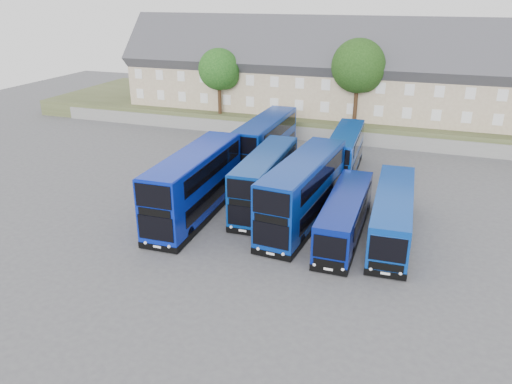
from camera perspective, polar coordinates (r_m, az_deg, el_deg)
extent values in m
plane|color=#4E4E54|center=(34.74, 0.93, -4.94)|extent=(120.00, 120.00, 0.00)
cube|color=slate|center=(56.30, 8.78, 6.33)|extent=(70.00, 0.40, 1.50)
cube|color=#474F2C|center=(65.80, 10.51, 8.72)|extent=(80.00, 20.00, 2.00)
cube|color=tan|center=(69.15, -10.34, 12.75)|extent=(6.00, 8.00, 6.00)
cube|color=#353539|center=(68.74, -10.51, 15.22)|extent=(6.00, 10.40, 10.40)
cube|color=brown|center=(67.69, -9.58, 18.44)|extent=(0.60, 0.90, 1.40)
cube|color=tan|center=(66.42, -5.70, 12.62)|extent=(6.00, 8.00, 6.00)
cube|color=#353539|center=(66.01, -5.80, 15.19)|extent=(6.00, 10.40, 10.40)
cube|color=brown|center=(65.04, -4.68, 18.53)|extent=(0.60, 0.90, 1.40)
cube|color=tan|center=(64.15, -0.72, 12.39)|extent=(6.00, 8.00, 6.00)
cube|color=#353539|center=(63.71, -0.73, 15.05)|extent=(6.00, 10.40, 10.40)
cube|color=brown|center=(62.86, 0.61, 18.47)|extent=(0.60, 0.90, 1.40)
cube|color=tan|center=(62.37, 4.58, 12.05)|extent=(6.00, 8.00, 6.00)
cube|color=#353539|center=(61.92, 4.67, 14.78)|extent=(6.00, 10.40, 10.40)
cube|color=brown|center=(61.19, 6.21, 18.26)|extent=(0.60, 0.90, 1.40)
cube|color=tan|center=(61.13, 10.13, 11.58)|extent=(6.00, 8.00, 6.00)
cube|color=#353539|center=(60.67, 10.32, 14.36)|extent=(6.00, 10.40, 10.40)
cube|color=brown|center=(60.08, 12.06, 17.85)|extent=(0.60, 0.90, 1.40)
cube|color=tan|center=(60.46, 15.83, 10.98)|extent=(6.00, 8.00, 6.00)
cube|color=#353539|center=(60.00, 16.13, 13.79)|extent=(6.00, 10.40, 10.40)
cube|color=brown|center=(59.55, 18.04, 17.26)|extent=(0.60, 0.90, 1.40)
cube|color=tan|center=(60.39, 21.58, 10.27)|extent=(6.00, 8.00, 6.00)
cube|color=#353539|center=(59.93, 21.98, 13.07)|extent=(6.00, 10.40, 10.40)
cube|color=brown|center=(59.63, 24.01, 16.49)|extent=(0.60, 0.90, 1.40)
cube|color=tan|center=(60.91, 27.25, 9.47)|extent=(6.00, 8.00, 6.00)
cube|color=#081FA0|center=(37.01, -6.98, 1.06)|extent=(3.05, 12.22, 4.51)
cube|color=black|center=(37.89, -6.82, -2.20)|extent=(3.09, 12.26, 0.45)
cube|color=black|center=(32.41, -11.40, -4.11)|extent=(2.46, 0.12, 1.66)
cube|color=black|center=(31.51, -11.70, -0.50)|extent=(2.46, 0.12, 1.55)
cylinder|color=black|center=(35.23, -11.27, -4.08)|extent=(0.32, 1.01, 1.00)
cube|color=navy|center=(38.38, 1.07, 1.53)|extent=(2.73, 10.74, 3.92)
cube|color=black|center=(39.13, 1.05, -1.23)|extent=(2.77, 10.78, 0.45)
cube|color=black|center=(33.98, -1.56, -2.77)|extent=(2.13, 0.12, 1.46)
cube|color=black|center=(33.21, -1.60, 0.27)|extent=(2.13, 0.12, 1.36)
cylinder|color=black|center=(36.63, -1.97, -2.59)|extent=(0.33, 1.01, 1.00)
cube|color=navy|center=(35.75, 5.42, 0.28)|extent=(3.73, 12.12, 4.42)
cube|color=black|center=(36.65, 5.29, -3.00)|extent=(3.77, 12.17, 0.45)
cube|color=black|center=(30.99, 1.68, -4.98)|extent=(2.41, 0.27, 1.63)
cube|color=black|center=(30.07, 1.73, -1.30)|extent=(2.41, 0.27, 1.52)
cylinder|color=black|center=(33.78, 1.23, -4.82)|extent=(0.38, 1.02, 1.00)
cube|color=navy|center=(47.46, 1.14, 5.81)|extent=(2.75, 11.63, 4.29)
cube|color=black|center=(48.12, 1.12, 3.30)|extent=(2.79, 11.67, 0.45)
cube|color=black|center=(42.51, -1.42, 2.63)|extent=(2.34, 0.08, 1.58)
cube|color=black|center=(41.86, -1.45, 5.36)|extent=(2.34, 0.08, 1.48)
cylinder|color=black|center=(45.25, -1.76, 2.33)|extent=(0.31, 1.00, 1.00)
cube|color=#0837A2|center=(46.21, 10.15, 4.59)|extent=(2.67, 10.07, 3.64)
cube|color=black|center=(46.79, 10.00, 2.41)|extent=(2.72, 10.11, 0.45)
cube|color=black|center=(41.73, 9.17, 1.64)|extent=(1.97, 0.14, 1.36)
cube|color=black|center=(41.14, 9.32, 4.00)|extent=(1.97, 0.14, 1.27)
cylinder|color=black|center=(44.24, 8.27, 1.63)|extent=(0.34, 1.01, 1.00)
cube|color=navy|center=(34.45, 10.15, -2.48)|extent=(2.32, 10.82, 2.62)
cube|color=black|center=(35.03, 10.01, -4.51)|extent=(2.36, 10.86, 0.45)
cube|color=black|center=(29.54, 8.41, -6.31)|extent=(1.95, 0.07, 1.44)
cylinder|color=black|center=(32.27, 7.34, -6.38)|extent=(0.31, 1.00, 1.00)
cube|color=#083698|center=(35.09, 15.36, -2.28)|extent=(2.89, 11.73, 2.85)
cube|color=black|center=(35.70, 15.12, -4.44)|extent=(2.93, 11.77, 0.45)
cube|color=black|center=(29.72, 14.84, -6.37)|extent=(2.13, 0.15, 1.55)
cylinder|color=black|center=(32.41, 12.94, -6.66)|extent=(0.34, 1.01, 1.00)
cylinder|color=#382314|center=(60.52, -4.18, 10.67)|extent=(0.44, 0.44, 3.75)
sphere|color=#113B10|center=(59.95, -4.27, 13.83)|extent=(4.80, 4.80, 4.80)
sphere|color=#113B10|center=(60.19, -3.55, 13.16)|extent=(3.30, 3.30, 3.30)
cylinder|color=#382314|center=(56.61, 11.30, 9.90)|extent=(0.44, 0.44, 4.50)
sphere|color=#15330D|center=(55.92, 11.61, 13.95)|extent=(5.76, 5.76, 5.76)
sphere|color=#15330D|center=(56.36, 12.22, 13.04)|extent=(3.96, 3.96, 3.96)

